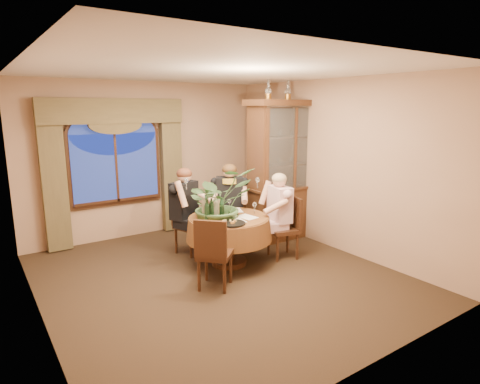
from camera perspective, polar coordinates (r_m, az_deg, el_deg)
floor at (r=5.80m, az=-3.10°, el=-11.86°), size 5.00×5.00×0.00m
wall_back at (r=7.62m, az=-13.09°, el=4.55°), size 4.50×0.00×4.50m
wall_right at (r=6.82m, az=13.16°, el=3.71°), size 0.00×5.00×5.00m
ceiling at (r=5.33m, az=-3.45°, el=16.87°), size 5.00×5.00×0.00m
window at (r=7.37m, az=-17.19°, el=3.30°), size 1.62×0.10×1.32m
arched_transom at (r=7.30m, az=-17.57°, el=9.36°), size 1.60×0.06×0.44m
drapery_left at (r=7.11m, az=-24.93°, el=1.43°), size 0.38×0.14×2.32m
drapery_right at (r=7.71m, az=-9.71°, el=3.12°), size 0.38×0.14×2.32m
swag_valance at (r=7.22m, az=-17.48°, el=10.93°), size 2.45×0.16×0.42m
dining_table at (r=6.08m, az=-1.57°, el=-6.92°), size 1.57×1.57×0.75m
china_cabinet at (r=7.25m, az=6.56°, el=3.09°), size 1.52×0.60×2.47m
oil_lamp_left at (r=6.90m, az=4.06°, el=14.38°), size 0.11×0.11×0.34m
oil_lamp_center at (r=7.17m, az=6.84°, el=14.24°), size 0.11×0.11×0.34m
oil_lamp_right at (r=7.46m, az=9.40°, el=14.07°), size 0.11×0.11×0.34m
chair_right at (r=6.36m, az=6.14°, el=-5.12°), size 0.51×0.51×0.96m
chair_back_right at (r=6.92m, az=-0.94°, el=-3.66°), size 0.59×0.59×0.96m
chair_back at (r=6.57m, az=-7.05°, el=-4.60°), size 0.53×0.53×0.96m
chair_front_left at (r=5.31m, az=-3.60°, el=-8.58°), size 0.59×0.59×0.96m
person_pink at (r=6.36m, az=5.65°, el=-3.29°), size 0.52×0.56×1.35m
person_back at (r=6.46m, az=-7.94°, el=-2.79°), size 0.66×0.64×1.42m
person_scarf at (r=6.80m, az=-1.49°, el=-1.89°), size 0.69×0.67×1.43m
stoneware_vase at (r=5.98m, az=-3.29°, el=-2.22°), size 0.14×0.14×0.26m
centerpiece_plant at (r=5.84m, az=-3.09°, el=2.42°), size 0.98×1.09×0.85m
olive_bowl at (r=5.92m, az=-0.86°, el=-3.42°), size 0.14×0.14×0.04m
cheese_platter at (r=5.59m, az=-1.13°, el=-4.47°), size 0.38×0.38×0.02m
wine_bottle_0 at (r=5.76m, az=-2.61°, el=-2.40°), size 0.07×0.07×0.33m
wine_bottle_1 at (r=5.95m, az=-4.86°, el=-1.95°), size 0.07×0.07×0.33m
wine_bottle_2 at (r=5.84m, az=-3.51°, el=-2.21°), size 0.07×0.07×0.33m
wine_bottle_3 at (r=5.65m, az=-4.73°, el=-2.70°), size 0.07×0.07×0.33m
wine_bottle_4 at (r=5.73m, az=-4.08°, el=-2.48°), size 0.07×0.07×0.33m
wine_bottle_5 at (r=5.78m, az=-5.09°, el=-2.37°), size 0.07×0.07×0.33m
tasting_paper_0 at (r=5.93m, az=1.01°, el=-3.57°), size 0.25×0.33×0.00m
tasting_paper_1 at (r=6.31m, az=-0.73°, el=-2.62°), size 0.30×0.36×0.00m
tasting_paper_2 at (r=5.76m, az=-0.56°, el=-4.06°), size 0.25×0.33×0.00m
wine_glass_person_pink at (r=6.12m, az=2.08°, el=-2.27°), size 0.07×0.07×0.18m
wine_glass_person_back at (r=6.18m, az=-4.92°, el=-2.16°), size 0.07×0.07×0.18m
wine_glass_person_scarf at (r=6.36m, az=-1.54°, el=-1.71°), size 0.07×0.07×0.18m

